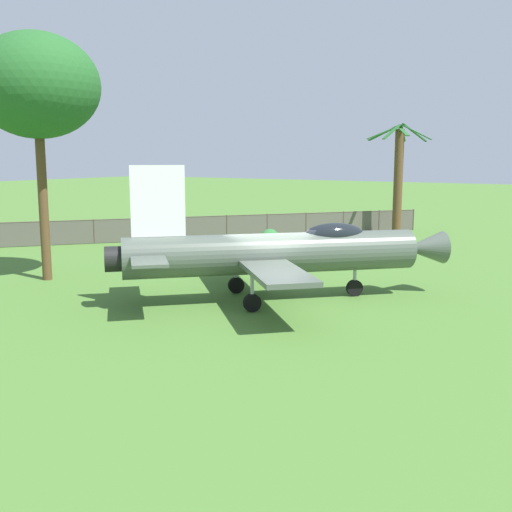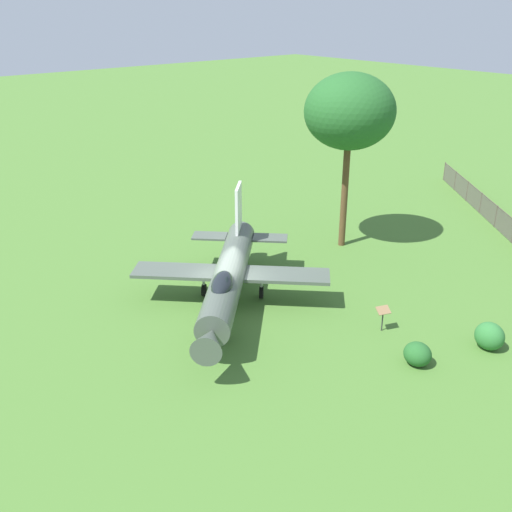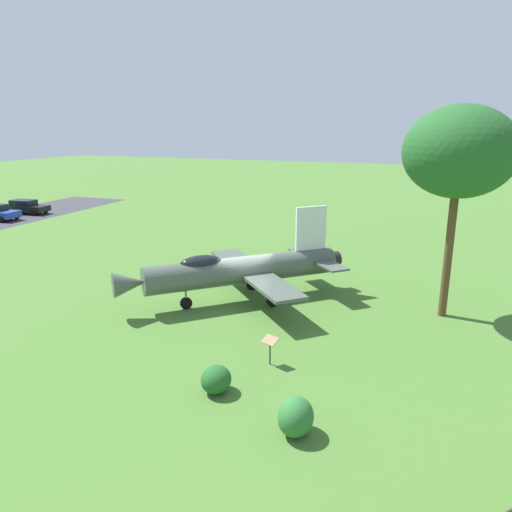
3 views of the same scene
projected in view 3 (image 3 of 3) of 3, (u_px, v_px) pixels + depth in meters
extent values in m
plane|color=#47722D|center=(244.00, 300.00, 25.17)|extent=(200.00, 200.00, 0.00)
cylinder|color=#4C564C|center=(243.00, 270.00, 24.72)|extent=(8.34, 8.30, 1.42)
cone|color=#4C564C|center=(130.00, 284.00, 22.58)|extent=(1.99, 1.98, 1.21)
cylinder|color=black|center=(333.00, 259.00, 26.73)|extent=(1.03, 1.03, 0.85)
ellipsoid|color=black|center=(201.00, 263.00, 23.72)|extent=(2.20, 2.19, 0.84)
cube|color=white|center=(311.00, 228.00, 25.68)|extent=(1.38, 1.37, 2.37)
cube|color=#4C564C|center=(274.00, 287.00, 22.58)|extent=(3.93, 3.94, 0.16)
cube|color=#4C564C|center=(235.00, 259.00, 27.34)|extent=(3.93, 3.94, 0.16)
cube|color=#4C564C|center=(332.00, 266.00, 24.86)|extent=(2.05, 2.05, 0.10)
cube|color=#4C564C|center=(303.00, 252.00, 27.73)|extent=(2.05, 2.05, 0.10)
cylinder|color=#A5A8AD|center=(186.00, 292.00, 23.77)|extent=(0.12, 0.12, 1.25)
cylinder|color=black|center=(186.00, 303.00, 23.94)|extent=(0.55, 0.55, 0.60)
cylinder|color=#A5A8AD|center=(273.00, 290.00, 24.05)|extent=(0.12, 0.12, 1.25)
cylinder|color=black|center=(272.00, 301.00, 24.22)|extent=(0.55, 0.55, 0.60)
cylinder|color=#A5A8AD|center=(252.00, 274.00, 26.56)|extent=(0.12, 0.12, 1.25)
cylinder|color=black|center=(252.00, 285.00, 26.73)|extent=(0.55, 0.55, 0.60)
cylinder|color=brown|center=(449.00, 251.00, 22.37)|extent=(0.38, 0.38, 6.43)
ellipsoid|color=#235B26|center=(460.00, 152.00, 21.16)|extent=(4.99, 4.95, 4.14)
ellipsoid|color=#2D7033|center=(296.00, 417.00, 14.08)|extent=(1.06, 1.24, 1.19)
ellipsoid|color=#235B26|center=(216.00, 379.00, 16.37)|extent=(1.04, 1.13, 0.97)
cylinder|color=#333333|center=(270.00, 354.00, 18.30)|extent=(0.06, 0.06, 0.90)
cube|color=olive|center=(270.00, 340.00, 18.15)|extent=(0.70, 0.58, 0.25)
cube|color=black|center=(27.00, 208.00, 49.92)|extent=(4.72, 2.32, 0.57)
cube|color=black|center=(23.00, 203.00, 49.87)|extent=(2.52, 1.80, 0.57)
cylinder|color=black|center=(45.00, 210.00, 50.45)|extent=(0.66, 0.29, 0.64)
cylinder|color=black|center=(33.00, 213.00, 48.74)|extent=(0.66, 0.29, 0.64)
cylinder|color=black|center=(22.00, 209.00, 51.25)|extent=(0.66, 0.29, 0.64)
cylinder|color=black|center=(9.00, 211.00, 49.54)|extent=(0.66, 0.29, 0.64)
cylinder|color=black|center=(16.00, 216.00, 47.03)|extent=(0.66, 0.28, 0.64)
cylinder|color=black|center=(1.00, 220.00, 45.24)|extent=(0.66, 0.28, 0.64)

